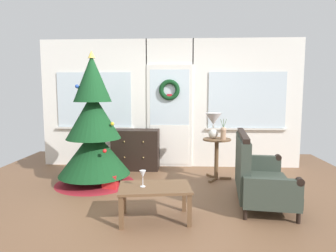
{
  "coord_description": "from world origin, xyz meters",
  "views": [
    {
      "loc": [
        0.29,
        -3.89,
        1.51
      ],
      "look_at": [
        0.05,
        0.55,
        1.0
      ],
      "focal_mm": 31.78,
      "sensor_mm": 36.0,
      "label": 1
    }
  ],
  "objects": [
    {
      "name": "christmas_tree",
      "position": [
        -1.18,
        0.84,
        0.82
      ],
      "size": [
        1.3,
        1.3,
        2.16
      ],
      "color": "#4C331E",
      "rests_on": "ground"
    },
    {
      "name": "gift_box",
      "position": [
        -0.86,
        0.58,
        0.11
      ],
      "size": [
        0.22,
        0.2,
        0.22
      ],
      "primitive_type": "cube",
      "color": "red",
      "rests_on": "ground"
    },
    {
      "name": "ground_plane",
      "position": [
        0.0,
        0.0,
        0.0
      ],
      "size": [
        6.76,
        6.76,
        0.0
      ],
      "primitive_type": "plane",
      "color": "brown"
    },
    {
      "name": "dresser_cabinet",
      "position": [
        -0.65,
        1.79,
        0.39
      ],
      "size": [
        0.9,
        0.45,
        0.78
      ],
      "color": "black",
      "rests_on": "ground"
    },
    {
      "name": "settee_sofa",
      "position": [
        1.29,
        0.13,
        0.38
      ],
      "size": [
        0.85,
        1.43,
        0.96
      ],
      "color": "black",
      "rests_on": "ground"
    },
    {
      "name": "table_lamp",
      "position": [
        0.8,
        1.22,
        1.0
      ],
      "size": [
        0.28,
        0.28,
        0.44
      ],
      "color": "silver",
      "rests_on": "side_table"
    },
    {
      "name": "coffee_table",
      "position": [
        -0.05,
        -0.52,
        0.35
      ],
      "size": [
        0.9,
        0.63,
        0.41
      ],
      "color": "brown",
      "rests_on": "ground"
    },
    {
      "name": "back_wall_with_door",
      "position": [
        0.0,
        2.08,
        1.28
      ],
      "size": [
        5.2,
        0.19,
        2.55
      ],
      "color": "white",
      "rests_on": "ground"
    },
    {
      "name": "side_table",
      "position": [
        0.86,
        1.18,
        0.5
      ],
      "size": [
        0.5,
        0.48,
        0.71
      ],
      "color": "brown",
      "rests_on": "ground"
    },
    {
      "name": "wine_glass",
      "position": [
        -0.19,
        -0.53,
        0.55
      ],
      "size": [
        0.08,
        0.08,
        0.2
      ],
      "color": "silver",
      "rests_on": "coffee_table"
    },
    {
      "name": "flower_vase",
      "position": [
        0.96,
        1.12,
        0.83
      ],
      "size": [
        0.11,
        0.1,
        0.35
      ],
      "color": "tan",
      "rests_on": "side_table"
    }
  ]
}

